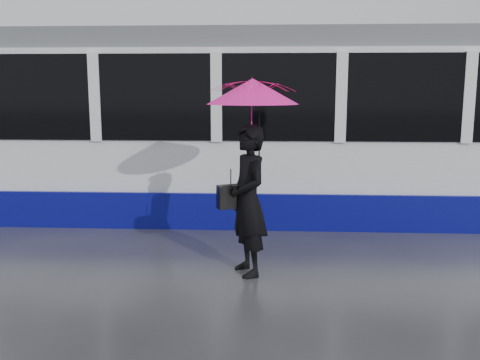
{
  "coord_description": "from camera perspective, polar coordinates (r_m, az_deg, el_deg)",
  "views": [
    {
      "loc": [
        0.74,
        -7.43,
        2.35
      ],
      "look_at": [
        0.34,
        -0.18,
        1.1
      ],
      "focal_mm": 40.0,
      "sensor_mm": 36.0,
      "label": 1
    }
  ],
  "objects": [
    {
      "name": "tram",
      "position": [
        10.87,
        -20.61,
        5.4
      ],
      "size": [
        26.0,
        2.56,
        3.35
      ],
      "color": "white",
      "rests_on": "ground"
    },
    {
      "name": "rails",
      "position": [
        10.23,
        -1.05,
        -3.45
      ],
      "size": [
        34.0,
        1.51,
        0.02
      ],
      "color": "#3F3D38",
      "rests_on": "ground"
    },
    {
      "name": "woman",
      "position": [
        6.72,
        0.88,
        -2.21
      ],
      "size": [
        0.7,
        0.82,
        1.91
      ],
      "primitive_type": "imported",
      "rotation": [
        0.0,
        0.0,
        -1.15
      ],
      "color": "black",
      "rests_on": "ground"
    },
    {
      "name": "ground",
      "position": [
        7.82,
        -2.41,
        -7.71
      ],
      "size": [
        90.0,
        90.0,
        0.0
      ],
      "primitive_type": "plane",
      "color": "#29292E",
      "rests_on": "ground"
    },
    {
      "name": "handbag",
      "position": [
        6.74,
        -0.98,
        -1.77
      ],
      "size": [
        0.37,
        0.27,
        0.48
      ],
      "rotation": [
        0.0,
        0.0,
        0.42
      ],
      "color": "black",
      "rests_on": "ground"
    },
    {
      "name": "umbrella",
      "position": [
        6.57,
        1.35,
        7.54
      ],
      "size": [
        1.48,
        1.48,
        1.29
      ],
      "rotation": [
        0.0,
        0.0,
        0.42
      ],
      "color": "#FF159F",
      "rests_on": "ground"
    }
  ]
}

